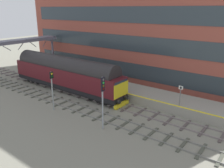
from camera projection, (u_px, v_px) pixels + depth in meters
ground_plane at (110, 103)px, 27.59m from camera, size 140.00×140.00×0.00m
track_main at (110, 103)px, 27.58m from camera, size 2.50×60.00×0.15m
track_adjacent_west at (90, 112)px, 25.00m from camera, size 2.50×60.00×0.15m
station_platform at (127, 91)px, 30.16m from camera, size 4.00×44.00×1.01m
station_building at (134, 16)px, 34.18m from camera, size 5.12×39.95×19.30m
diesel_locomotive at (65, 73)px, 31.19m from camera, size 2.74×18.77×4.68m
signal_post_near at (103, 96)px, 20.71m from camera, size 0.44×0.22×4.99m
signal_post_mid at (52, 87)px, 24.92m from camera, size 0.44×0.22×4.34m
platform_number_sign at (180, 93)px, 23.91m from camera, size 0.10×0.44×2.16m
overhead_footbridge at (20, 43)px, 36.56m from camera, size 12.71×2.00×6.07m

